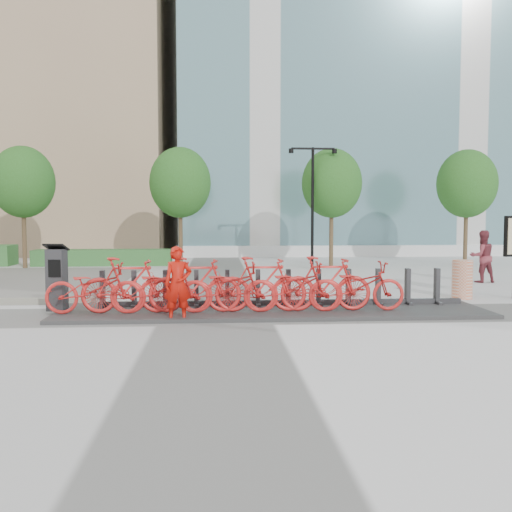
{
  "coord_description": "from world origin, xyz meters",
  "views": [
    {
      "loc": [
        0.04,
        -12.43,
        2.18
      ],
      "look_at": [
        1.0,
        1.5,
        1.2
      ],
      "focal_mm": 40.0,
      "sensor_mm": 36.0,
      "label": 1
    }
  ],
  "objects": [
    {
      "name": "hedge_b",
      "position": [
        -5.0,
        13.2,
        0.35
      ],
      "size": [
        6.0,
        1.2,
        0.7
      ],
      "primitive_type": "cube",
      "color": "#2D6531",
      "rests_on": "ground"
    },
    {
      "name": "bike_7",
      "position": [
        2.44,
        -0.05,
        0.69
      ],
      "size": [
        2.02,
        0.57,
        1.21
      ],
      "primitive_type": "imported",
      "rotation": [
        0.0,
        0.0,
        1.57
      ],
      "color": "red",
      "rests_on": "dock_pad"
    },
    {
      "name": "tree_1",
      "position": [
        -1.5,
        12.0,
        3.59
      ],
      "size": [
        2.6,
        2.6,
        5.1
      ],
      "color": "brown",
      "rests_on": "ground"
    },
    {
      "name": "tree_3",
      "position": [
        11.0,
        12.0,
        3.59
      ],
      "size": [
        2.6,
        2.6,
        5.1
      ],
      "color": "brown",
      "rests_on": "ground"
    },
    {
      "name": "bike_2",
      "position": [
        -1.16,
        -0.05,
        0.63
      ],
      "size": [
        2.08,
        0.73,
        1.09
      ],
      "primitive_type": "imported",
      "rotation": [
        0.0,
        0.0,
        1.57
      ],
      "color": "red",
      "rests_on": "dock_pad"
    },
    {
      "name": "dock_rail_posts",
      "position": [
        1.36,
        0.77,
        0.51
      ],
      "size": [
        8.02,
        0.5,
        0.85
      ],
      "primitive_type": null,
      "color": "#2D2D30",
      "rests_on": "dock_pad"
    },
    {
      "name": "bike_1",
      "position": [
        -1.88,
        -0.05,
        0.69
      ],
      "size": [
        2.02,
        0.57,
        1.21
      ],
      "primitive_type": "imported",
      "rotation": [
        0.0,
        0.0,
        1.57
      ],
      "color": "red",
      "rests_on": "dock_pad"
    },
    {
      "name": "bike_6",
      "position": [
        1.72,
        -0.05,
        0.63
      ],
      "size": [
        2.08,
        0.73,
        1.09
      ],
      "primitive_type": "imported",
      "rotation": [
        0.0,
        0.0,
        1.57
      ],
      "color": "red",
      "rests_on": "dock_pad"
    },
    {
      "name": "glass_building",
      "position": [
        14.0,
        26.0,
        12.0
      ],
      "size": [
        32.0,
        16.0,
        24.0
      ],
      "primitive_type": "cube",
      "color": "slate",
      "rests_on": "ground"
    },
    {
      "name": "bike_3",
      "position": [
        -0.44,
        -0.05,
        0.69
      ],
      "size": [
        2.02,
        0.57,
        1.21
      ],
      "primitive_type": "imported",
      "rotation": [
        0.0,
        0.0,
        1.57
      ],
      "color": "red",
      "rests_on": "dock_pad"
    },
    {
      "name": "ground",
      "position": [
        0.0,
        0.0,
        0.0
      ],
      "size": [
        120.0,
        120.0,
        0.0
      ],
      "primitive_type": "plane",
      "color": "silver"
    },
    {
      "name": "tree_0",
      "position": [
        -8.0,
        12.0,
        3.59
      ],
      "size": [
        2.6,
        2.6,
        5.1
      ],
      "color": "brown",
      "rests_on": "ground"
    },
    {
      "name": "worker_red",
      "position": [
        -0.76,
        -0.7,
        0.78
      ],
      "size": [
        0.63,
        0.47,
        1.56
      ],
      "primitive_type": "imported",
      "rotation": [
        0.0,
        0.0,
        0.18
      ],
      "color": "#BA1208",
      "rests_on": "ground"
    },
    {
      "name": "bike_8",
      "position": [
        3.16,
        -0.05,
        0.63
      ],
      "size": [
        2.08,
        0.73,
        1.09
      ],
      "primitive_type": "imported",
      "rotation": [
        0.0,
        0.0,
        1.57
      ],
      "color": "red",
      "rests_on": "dock_pad"
    },
    {
      "name": "construction_barrel",
      "position": [
        6.53,
        2.15,
        0.51
      ],
      "size": [
        0.69,
        0.69,
        1.02
      ],
      "primitive_type": "cylinder",
      "rotation": [
        0.0,
        0.0,
        -0.37
      ],
      "color": "#D74A10",
      "rests_on": "ground"
    },
    {
      "name": "pedestrian",
      "position": [
        8.74,
        5.67,
        0.86
      ],
      "size": [
        0.86,
        0.68,
        1.71
      ],
      "primitive_type": "imported",
      "rotation": [
        0.0,
        0.0,
        3.18
      ],
      "color": "brown",
      "rests_on": "ground"
    },
    {
      "name": "streetlamp",
      "position": [
        4.0,
        11.0,
        3.13
      ],
      "size": [
        2.0,
        0.2,
        5.0
      ],
      "color": "black",
      "rests_on": "ground"
    },
    {
      "name": "tree_2",
      "position": [
        5.0,
        12.0,
        3.59
      ],
      "size": [
        2.6,
        2.6,
        5.1
      ],
      "color": "brown",
      "rests_on": "ground"
    },
    {
      "name": "kiosk",
      "position": [
        -3.51,
        0.41,
        0.8
      ],
      "size": [
        0.52,
        0.45,
        1.5
      ],
      "rotation": [
        0.0,
        0.0,
        -0.16
      ],
      "color": "#2D2D30",
      "rests_on": "dock_pad"
    },
    {
      "name": "bike_5",
      "position": [
        1.0,
        -0.05,
        0.69
      ],
      "size": [
        2.02,
        0.57,
        1.21
      ],
      "primitive_type": "imported",
      "rotation": [
        0.0,
        0.0,
        1.57
      ],
      "color": "red",
      "rests_on": "dock_pad"
    },
    {
      "name": "dock_pad",
      "position": [
        1.3,
        0.3,
        0.04
      ],
      "size": [
        9.6,
        2.4,
        0.08
      ],
      "primitive_type": "cube",
      "color": "#363636",
      "rests_on": "ground"
    },
    {
      "name": "bike_4",
      "position": [
        0.28,
        -0.05,
        0.63
      ],
      "size": [
        2.08,
        0.73,
        1.09
      ],
      "primitive_type": "imported",
      "rotation": [
        0.0,
        0.0,
        1.57
      ],
      "color": "red",
      "rests_on": "dock_pad"
    },
    {
      "name": "bike_0",
      "position": [
        -2.6,
        -0.05,
        0.63
      ],
      "size": [
        2.08,
        0.73,
        1.09
      ],
      "primitive_type": "imported",
      "rotation": [
        0.0,
        0.0,
        1.57
      ],
      "color": "red",
      "rests_on": "dock_pad"
    }
  ]
}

